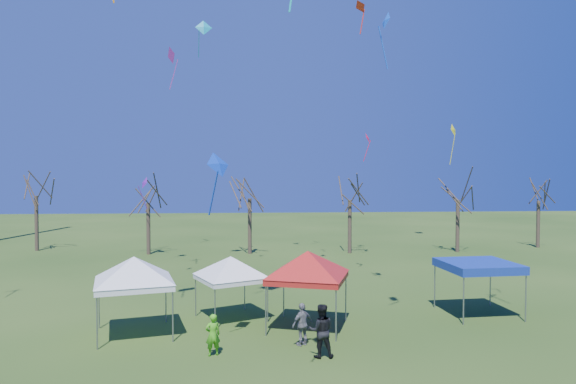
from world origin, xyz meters
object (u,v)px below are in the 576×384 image
object	(u,v)px
tent_white_mid	(231,261)
person_dark	(321,331)
tent_blue	(478,266)
person_grey	(302,324)
tree_4	(458,181)
tree_1	(148,185)
tree_3	(350,181)
tent_red	(308,256)
person_green	(213,335)
tree_0	(36,176)
tree_2	(250,179)
tent_white_west	(134,262)
tree_5	(539,184)

from	to	relation	value
tent_white_mid	person_dark	world-z (taller)	tent_white_mid
tent_white_mid	tent_blue	distance (m)	11.67
person_dark	person_grey	bearing A→B (deg)	-66.69
tree_4	tree_1	bearing A→B (deg)	178.58
person_dark	tree_4	bearing A→B (deg)	-120.89
tree_3	person_grey	size ratio (longest dim) A/B	4.77
tree_3	person_grey	bearing A→B (deg)	-105.48
tent_white_mid	tent_red	distance (m)	3.76
tent_blue	person_green	xyz separation A→B (m)	(-12.14, -4.63, -1.54)
tree_0	person_green	world-z (taller)	tree_0
tree_1	tent_red	distance (m)	24.08
tree_0	tree_2	bearing A→B (deg)	-9.24
tent_white_west	person_grey	xyz separation A→B (m)	(6.81, -1.81, -2.21)
tree_3	tree_5	xyz separation A→B (m)	(17.69, 2.02, -0.35)
tree_2	person_grey	distance (m)	23.95
tree_1	person_grey	bearing A→B (deg)	-66.01
tree_2	person_green	size ratio (longest dim) A/B	5.30
tree_1	tent_red	size ratio (longest dim) A/B	1.80
tree_3	tent_blue	xyz separation A→B (m)	(2.41, -19.13, -3.77)
person_green	tree_3	bearing A→B (deg)	-132.22
tree_2	tent_white_mid	world-z (taller)	tree_2
tree_2	tree_4	world-z (taller)	tree_2
tree_2	person_green	bearing A→B (deg)	-93.18
tree_3	tent_red	xyz separation A→B (m)	(-5.89, -20.70, -2.94)
tree_0	tent_blue	distance (m)	37.15
tree_3	person_dark	size ratio (longest dim) A/B	4.06
tent_red	tent_blue	distance (m)	8.48
tree_2	tent_red	xyz separation A→B (m)	(2.51, -21.03, -3.16)
tent_white_mid	tree_3	bearing A→B (deg)	64.12
tree_5	tent_white_mid	xyz separation A→B (m)	(-26.94, -21.09, -3.03)
tree_0	tent_red	size ratio (longest dim) A/B	2.02
tree_2	person_dark	size ratio (longest dim) A/B	4.20
tree_5	tent_white_west	xyz separation A→B (m)	(-30.84, -23.10, -2.69)
tent_red	person_green	bearing A→B (deg)	-141.41
tree_1	tree_3	bearing A→B (deg)	-2.06
tree_4	tent_white_mid	world-z (taller)	tree_4
tree_5	tree_1	bearing A→B (deg)	-177.65
tent_blue	person_dark	bearing A→B (deg)	-148.19
tree_4	tent_white_mid	size ratio (longest dim) A/B	2.21
tree_0	tent_white_mid	size ratio (longest dim) A/B	2.36
person_green	person_dark	xyz separation A→B (m)	(3.94, -0.46, 0.20)
person_dark	tree_3	bearing A→B (deg)	-102.34
tree_3	person_green	bearing A→B (deg)	-112.28
tent_white_mid	person_grey	distance (m)	5.16
tent_red	tent_blue	xyz separation A→B (m)	(8.30, 1.56, -0.83)
tree_1	tree_4	size ratio (longest dim) A/B	0.96
tree_3	person_green	world-z (taller)	tree_3
tree_4	person_green	xyz separation A→B (m)	(-19.06, -23.72, -5.29)
tree_1	tree_2	size ratio (longest dim) A/B	0.92
tree_2	tree_3	xyz separation A→B (m)	(8.40, -0.33, -0.21)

